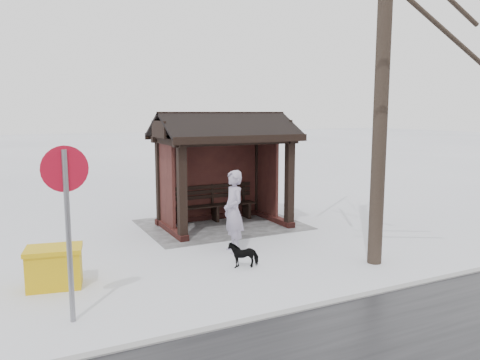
% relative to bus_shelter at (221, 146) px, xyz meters
% --- Properties ---
extents(ground, '(120.00, 120.00, 0.00)m').
position_rel_bus_shelter_xyz_m(ground, '(0.00, 0.16, -2.17)').
color(ground, white).
rests_on(ground, ground).
extents(kerb, '(120.00, 0.15, 0.06)m').
position_rel_bus_shelter_xyz_m(kerb, '(0.00, 5.66, -2.16)').
color(kerb, gray).
rests_on(kerb, ground).
extents(trampled_patch, '(4.20, 3.20, 0.02)m').
position_rel_bus_shelter_xyz_m(trampled_patch, '(0.00, -0.04, -2.16)').
color(trampled_patch, '#939398').
rests_on(trampled_patch, ground).
extents(bus_shelter, '(3.60, 2.40, 3.09)m').
position_rel_bus_shelter_xyz_m(bus_shelter, '(0.00, 0.00, 0.00)').
color(bus_shelter, '#3C1916').
rests_on(bus_shelter, ground).
extents(pedestrian, '(0.48, 0.69, 1.83)m').
position_rel_bus_shelter_xyz_m(pedestrian, '(0.78, 2.38, -1.25)').
color(pedestrian, '#9B90A9').
rests_on(pedestrian, ground).
extents(dog, '(0.64, 0.41, 0.50)m').
position_rel_bus_shelter_xyz_m(dog, '(1.03, 3.37, -1.91)').
color(dog, black).
rests_on(dog, ground).
extents(grit_bin, '(1.05, 0.81, 0.73)m').
position_rel_bus_shelter_xyz_m(grit_bin, '(4.53, 2.90, -1.80)').
color(grit_bin, '#C89E0B').
rests_on(grit_bin, ground).
extents(road_sign, '(0.67, 0.12, 2.62)m').
position_rel_bus_shelter_xyz_m(road_sign, '(4.42, 4.47, -0.31)').
color(road_sign, slate).
rests_on(road_sign, ground).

